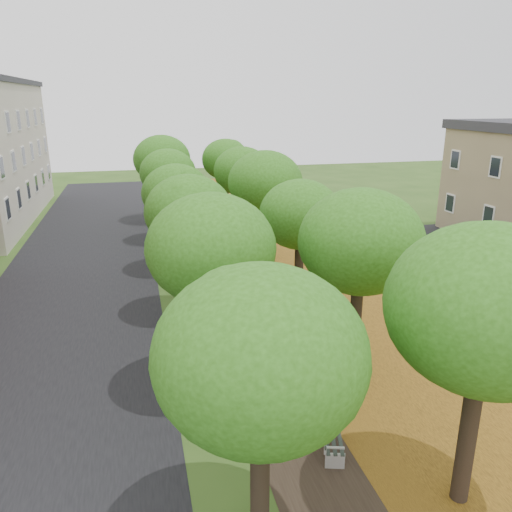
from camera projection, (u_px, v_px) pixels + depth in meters
street_asphalt at (72, 299)px, 23.31m from camera, size 8.00×70.00×0.01m
footpath at (230, 285)px, 24.99m from camera, size 3.20×70.00×0.01m
leaf_verge at (324, 277)px, 26.12m from camera, size 7.50×70.00×0.01m
parking_lot at (455, 260)px, 28.95m from camera, size 9.00×16.00×0.01m
tree_row_west at (182, 200)px, 23.17m from camera, size 3.92×33.92×6.13m
tree_row_east at (281, 195)px, 24.25m from camera, size 3.92×33.92×6.13m
bench at (330, 433)px, 13.24m from camera, size 0.99×1.84×0.84m
car_red at (451, 270)px, 25.23m from camera, size 4.09×1.98×1.29m
car_grey at (440, 263)px, 26.29m from camera, size 5.03×3.07×1.36m
car_white at (416, 246)px, 29.39m from camera, size 5.12×3.27×1.31m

